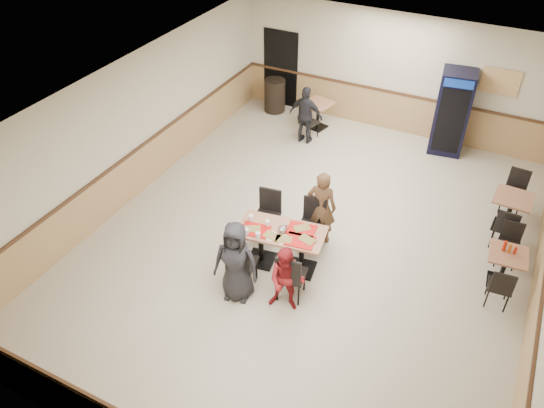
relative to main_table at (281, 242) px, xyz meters
The scene contains 20 objects.
ground 1.05m from the main_table, 75.51° to the left, with size 10.00×10.00×0.00m, color beige.
room_shell 3.96m from the main_table, 59.66° to the left, with size 10.00×10.00×10.00m.
main_table is the anchor object (origin of this frame).
main_chairs 0.06m from the main_table, behind, with size 1.62×1.99×1.05m.
diner_woman_left 1.08m from the main_table, 109.27° to the right, with size 0.76×0.49×1.55m, color black.
diner_woman_right 1.02m from the main_table, 58.99° to the right, with size 0.62×0.48×1.27m, color maroon.
diner_man_opposite 1.08m from the main_table, 70.73° to the left, with size 0.57×0.37×1.55m, color brown.
lone_diner 4.49m from the main_table, 108.31° to the left, with size 0.86×0.36×1.47m, color black.
tabletop_clutter 0.31m from the main_table, 83.59° to the right, with size 1.37×0.81×0.12m.
side_table_near 3.91m from the main_table, 20.22° to the left, with size 0.69×0.69×0.69m.
side_table_near_chair_south 3.76m from the main_table, 12.34° to the left, with size 0.40×0.40×0.87m, color black, non-canonical shape.
side_table_near_chair_north 4.13m from the main_table, 27.38° to the left, with size 0.40×0.40×0.87m, color black, non-canonical shape.
side_table_far 4.64m from the main_table, 40.21° to the left, with size 0.75×0.75×0.75m.
side_table_far_chair_south 4.27m from the main_table, 34.01° to the left, with size 0.44×0.44×0.96m, color black, non-canonical shape.
side_table_far_chair_north 5.05m from the main_table, 45.45° to the left, with size 0.44×0.44×0.96m, color black, non-canonical shape.
condiment_caddy 3.90m from the main_table, 21.07° to the left, with size 0.23×0.06×0.20m.
back_table 5.26m from the main_table, 105.55° to the left, with size 0.81×0.81×0.71m.
back_table_chair_lone 4.72m from the main_table, 107.40° to the left, with size 0.42×0.42×0.90m, color black, non-canonical shape.
pepsi_cooler 5.77m from the main_table, 71.84° to the left, with size 0.86×0.87×2.02m.
trash_bin 6.12m from the main_table, 117.62° to the left, with size 0.57×0.57×0.89m, color black.
Camera 1 is at (2.82, -7.28, 6.86)m, focal length 35.00 mm.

